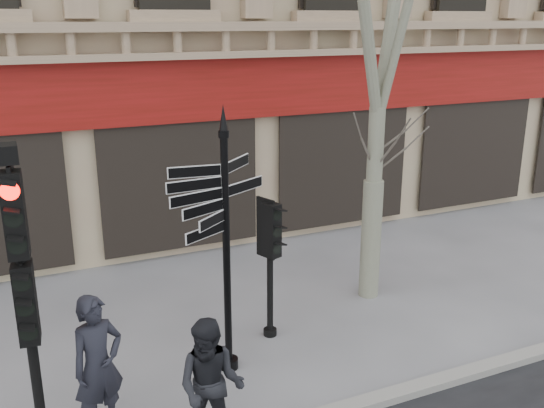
{
  "coord_description": "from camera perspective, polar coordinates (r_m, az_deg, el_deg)",
  "views": [
    {
      "loc": [
        -3.34,
        -7.24,
        5.02
      ],
      "look_at": [
        0.2,
        0.6,
        2.36
      ],
      "focal_mm": 40.0,
      "sensor_mm": 36.0,
      "label": 1
    }
  ],
  "objects": [
    {
      "name": "ground",
      "position": [
        9.42,
        0.43,
        -15.04
      ],
      "size": [
        80.0,
        80.0,
        0.0
      ],
      "primitive_type": "plane",
      "color": "slate",
      "rests_on": "ground"
    },
    {
      "name": "fingerpost",
      "position": [
        8.31,
        -4.43,
        0.51
      ],
      "size": [
        2.07,
        2.07,
        3.94
      ],
      "rotation": [
        0.0,
        0.0,
        0.31
      ],
      "color": "black",
      "rests_on": "ground"
    },
    {
      "name": "traffic_signal_main",
      "position": [
        7.18,
        -22.49,
        -5.73
      ],
      "size": [
        0.44,
        0.34,
        3.78
      ],
      "rotation": [
        0.0,
        0.0,
        -0.1
      ],
      "color": "black",
      "rests_on": "ground"
    },
    {
      "name": "traffic_signal_secondary",
      "position": [
        9.55,
        -0.19,
        -3.84
      ],
      "size": [
        0.45,
        0.39,
        2.29
      ],
      "rotation": [
        0.0,
        0.0,
        0.34
      ],
      "color": "black",
      "rests_on": "ground"
    },
    {
      "name": "pedestrian_a",
      "position": [
        7.98,
        -16.05,
        -14.43
      ],
      "size": [
        0.79,
        0.65,
        1.86
      ],
      "primitive_type": "imported",
      "rotation": [
        0.0,
        0.0,
        0.36
      ],
      "color": "black",
      "rests_on": "ground"
    },
    {
      "name": "pedestrian_b",
      "position": [
        7.49,
        -5.76,
        -16.72
      ],
      "size": [
        1.04,
        0.99,
        1.7
      ],
      "primitive_type": "imported",
      "rotation": [
        0.0,
        0.0,
        -0.56
      ],
      "color": "black",
      "rests_on": "ground"
    }
  ]
}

